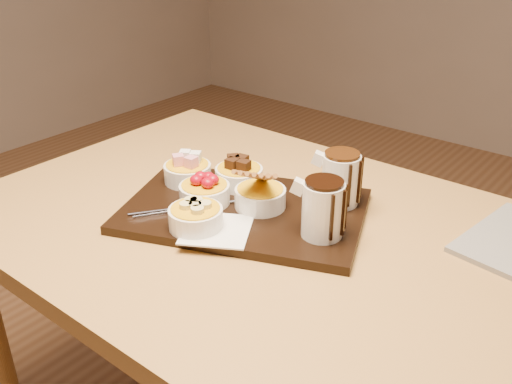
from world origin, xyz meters
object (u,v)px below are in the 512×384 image
Objects in this scene: dining_table at (271,268)px; bowl_strawberries at (205,194)px; serving_board at (244,211)px; pitcher_dark_chocolate at (323,210)px; pitcher_milk_chocolate at (340,180)px.

bowl_strawberries is (-0.14, -0.03, 0.14)m from dining_table.
pitcher_dark_chocolate is at bearing -19.98° from serving_board.
pitcher_milk_chocolate reaches higher than bowl_strawberries.
pitcher_milk_chocolate reaches higher than serving_board.
bowl_strawberries is at bearing -163.61° from pitcher_milk_chocolate.
serving_board is at bearing -158.20° from pitcher_milk_chocolate.
dining_table is 11.80× the size of pitcher_milk_chocolate.
serving_board is at bearing -179.77° from dining_table.
dining_table is at bearing -21.69° from serving_board.
bowl_strawberries is 0.98× the size of pitcher_milk_chocolate.
dining_table is at bearing -139.89° from pitcher_milk_chocolate.
serving_board is 4.52× the size of pitcher_dark_chocolate.
dining_table is at bearing 13.99° from bowl_strawberries.
serving_board is 4.52× the size of pitcher_milk_chocolate.
pitcher_milk_chocolate is at bearing 38.31° from bowl_strawberries.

